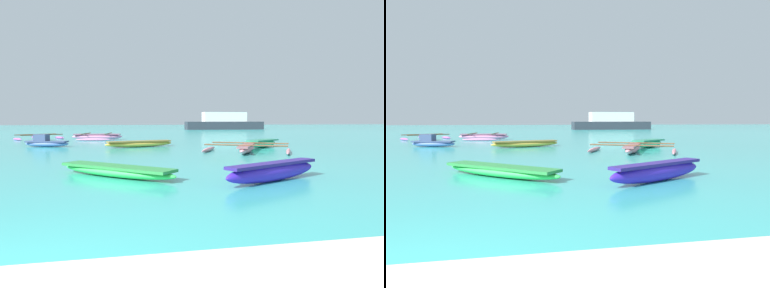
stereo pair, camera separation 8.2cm
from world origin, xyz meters
TOP-DOWN VIEW (x-y plane):
  - moored_boat_0 at (9.53, 16.12)m, footprint 2.60×2.23m
  - moored_boat_1 at (-3.09, 19.27)m, footprint 2.77×1.40m
  - moored_boat_2 at (-5.35, 27.73)m, footprint 3.97×3.48m
  - moored_boat_3 at (-0.58, 26.59)m, footprint 4.13×3.84m
  - moored_boat_4 at (1.26, 7.15)m, footprint 3.52×3.30m
  - moored_boat_5 at (2.45, 17.99)m, footprint 4.22×1.85m
  - moored_boat_6 at (5.33, 5.61)m, footprint 3.32×2.01m
  - moored_boat_7 at (7.56, 13.44)m, footprint 4.95×4.33m
  - distant_ferry at (19.06, 55.14)m, footprint 13.68×3.01m

SIDE VIEW (x-z plane):
  - moored_boat_4 at x=1.26m, z-range 0.02..0.34m
  - moored_boat_7 at x=7.56m, z-range -0.02..0.43m
  - moored_boat_2 at x=-5.35m, z-range -0.01..0.43m
  - moored_boat_5 at x=2.45m, z-range 0.02..0.40m
  - moored_boat_3 at x=-0.58m, z-range -0.02..0.52m
  - moored_boat_0 at x=9.53m, z-range 0.03..0.49m
  - moored_boat_1 at x=-3.09m, z-range -0.11..0.64m
  - moored_boat_6 at x=5.33m, z-range 0.03..0.52m
  - distant_ferry at x=19.06m, z-range -0.28..2.73m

